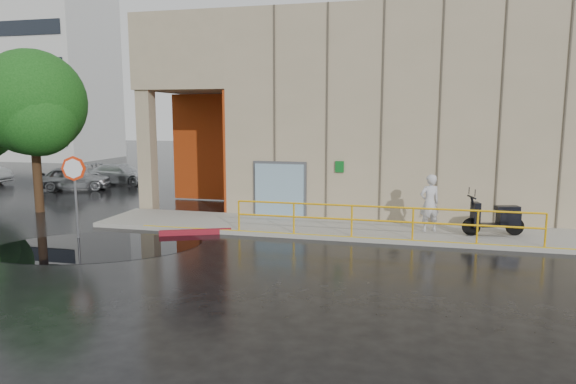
# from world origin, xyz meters

# --- Properties ---
(ground) EXTENTS (120.00, 120.00, 0.00)m
(ground) POSITION_xyz_m (0.00, 0.00, 0.00)
(ground) COLOR black
(ground) RESTS_ON ground
(sidewalk) EXTENTS (20.00, 3.00, 0.15)m
(sidewalk) POSITION_xyz_m (4.00, 4.50, 0.07)
(sidewalk) COLOR gray
(sidewalk) RESTS_ON ground
(building) EXTENTS (20.00, 10.17, 8.00)m
(building) POSITION_xyz_m (5.10, 10.98, 4.21)
(building) COLOR gray
(building) RESTS_ON ground
(guardrail) EXTENTS (9.56, 0.06, 1.03)m
(guardrail) POSITION_xyz_m (4.25, 3.15, 0.68)
(guardrail) COLOR #FAB40D
(guardrail) RESTS_ON sidewalk
(distant_building) EXTENTS (12.00, 8.08, 15.00)m
(distant_building) POSITION_xyz_m (-28.00, 27.98, 7.50)
(distant_building) COLOR silver
(distant_building) RESTS_ON ground
(person) EXTENTS (0.83, 0.72, 1.92)m
(person) POSITION_xyz_m (5.72, 4.48, 1.11)
(person) COLOR silver
(person) RESTS_ON sidewalk
(scooter) EXTENTS (2.04, 1.13, 1.54)m
(scooter) POSITION_xyz_m (7.75, 4.36, 1.04)
(scooter) COLOR black
(scooter) RESTS_ON sidewalk
(stop_sign) EXTENTS (0.81, 0.18, 2.70)m
(stop_sign) POSITION_xyz_m (-5.50, 1.44, 1.96)
(stop_sign) COLOR slate
(stop_sign) RESTS_ON ground
(red_curb) EXTENTS (2.28, 1.11, 0.18)m
(red_curb) POSITION_xyz_m (-1.92, 2.77, 0.09)
(red_curb) COLOR maroon
(red_curb) RESTS_ON ground
(puddle) EXTENTS (7.43, 6.17, 0.01)m
(puddle) POSITION_xyz_m (-4.25, 0.64, 0.00)
(puddle) COLOR black
(puddle) RESTS_ON ground
(car_a) EXTENTS (4.07, 2.81, 1.29)m
(car_a) POSITION_xyz_m (-12.51, 10.93, 0.64)
(car_a) COLOR #979A9E
(car_a) RESTS_ON ground
(car_c) EXTENTS (4.20, 1.92, 1.19)m
(car_c) POSITION_xyz_m (-11.32, 13.65, 0.60)
(car_c) COLOR silver
(car_c) RESTS_ON ground
(tree_near) EXTENTS (4.27, 4.27, 6.63)m
(tree_near) POSITION_xyz_m (-9.78, 4.99, 4.32)
(tree_near) COLOR black
(tree_near) RESTS_ON ground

